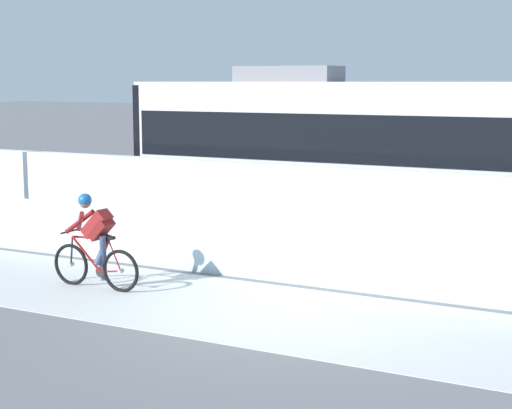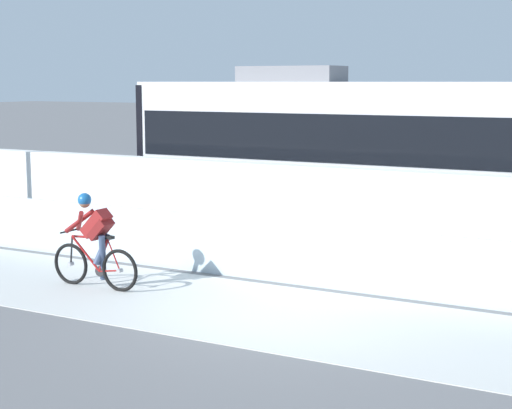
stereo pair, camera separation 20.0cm
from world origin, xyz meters
The scene contains 8 objects.
ground_plane centered at (0.00, 0.00, 0.00)m, with size 200.00×200.00×0.00m, color slate.
bike_path_deck centered at (0.00, 0.00, 0.01)m, with size 32.00×3.20×0.01m, color silver.
glass_parapet centered at (0.00, 1.85, 0.54)m, with size 32.00×0.05×1.08m, color silver.
concrete_barrier_wall centered at (0.00, 3.65, 0.93)m, with size 32.00×0.36×1.86m, color white.
tram_rail_near centered at (0.00, 6.13, 0.00)m, with size 32.00×0.08×0.01m, color #595654.
tram_rail_far centered at (0.00, 7.57, 0.00)m, with size 32.00×0.08×0.01m, color #595654.
tram centered at (-1.11, 6.85, 1.89)m, with size 11.06×2.54×3.81m.
cyclist_on_bike centered at (-3.37, 0.00, 0.78)m, with size 1.77×0.58×1.61m.
Camera 2 is at (5.51, -10.65, 3.46)m, focal length 58.02 mm.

